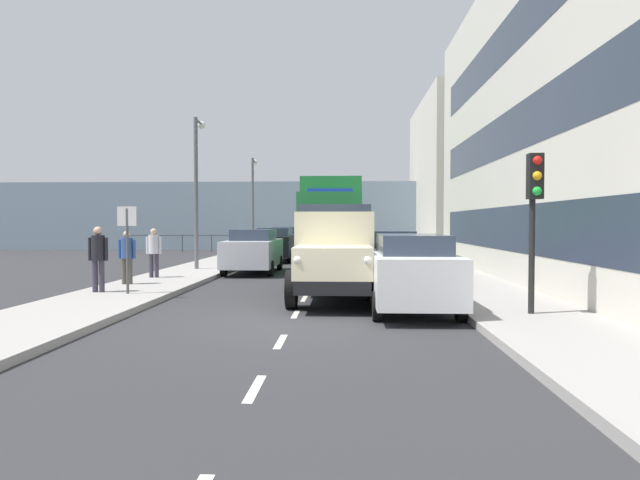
{
  "coord_description": "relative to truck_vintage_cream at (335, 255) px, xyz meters",
  "views": [
    {
      "loc": [
        -1.08,
        10.84,
        1.98
      ],
      "look_at": [
        0.08,
        -13.86,
        1.21
      ],
      "focal_mm": 30.87,
      "sensor_mm": 36.0,
      "label": 1
    }
  ],
  "objects": [
    {
      "name": "ground_plane",
      "position": [
        0.8,
        -4.47,
        -1.18
      ],
      "size": [
        80.0,
        80.0,
        0.0
      ],
      "primitive_type": "plane",
      "color": "#2D2D30"
    },
    {
      "name": "sidewalk_left",
      "position": [
        -4.03,
        -4.47,
        -1.1
      ],
      "size": [
        2.66,
        38.04,
        0.15
      ],
      "primitive_type": "cube",
      "color": "#9E9993",
      "rests_on": "ground_plane"
    },
    {
      "name": "sidewalk_right",
      "position": [
        5.63,
        -4.47,
        -1.1
      ],
      "size": [
        2.66,
        38.04,
        0.15
      ],
      "primitive_type": "cube",
      "color": "#9E9993",
      "rests_on": "ground_plane"
    },
    {
      "name": "road_centreline_markings",
      "position": [
        0.8,
        -3.9,
        -1.17
      ],
      "size": [
        0.12,
        34.2,
        0.01
      ],
      "color": "silver",
      "rests_on": "ground_plane"
    },
    {
      "name": "building_terrace",
      "position": [
        -8.72,
        -2.95,
        4.2
      ],
      "size": [
        6.76,
        23.98,
        10.75
      ],
      "color": "beige",
      "rests_on": "ground_plane"
    },
    {
      "name": "building_far_block",
      "position": [
        -8.73,
        -23.74,
        3.91
      ],
      "size": [
        6.75,
        12.86,
        10.18
      ],
      "color": "beige",
      "rests_on": "ground_plane"
    },
    {
      "name": "sea_horizon",
      "position": [
        0.8,
        -26.49,
        1.32
      ],
      "size": [
        80.0,
        0.8,
        5.0
      ],
      "primitive_type": "cube",
      "color": "gray",
      "rests_on": "ground_plane"
    },
    {
      "name": "seawall_railing",
      "position": [
        0.8,
        -22.89,
        -0.26
      ],
      "size": [
        28.08,
        0.08,
        1.2
      ],
      "color": "#4C5156",
      "rests_on": "ground_plane"
    },
    {
      "name": "truck_vintage_cream",
      "position": [
        0.0,
        0.0,
        0.0
      ],
      "size": [
        2.17,
        5.64,
        2.43
      ],
      "color": "black",
      "rests_on": "ground_plane"
    },
    {
      "name": "lorry_cargo_green",
      "position": [
        0.33,
        -10.14,
        0.9
      ],
      "size": [
        2.58,
        8.2,
        3.87
      ],
      "color": "#1E7033",
      "rests_on": "ground_plane"
    },
    {
      "name": "car_white_kerbside_near",
      "position": [
        -1.75,
        1.41,
        -0.28
      ],
      "size": [
        1.85,
        4.56,
        1.72
      ],
      "color": "white",
      "rests_on": "ground_plane"
    },
    {
      "name": "car_navy_kerbside_1",
      "position": [
        -1.75,
        -4.18,
        -0.28
      ],
      "size": [
        1.75,
        4.35,
        1.72
      ],
      "color": "navy",
      "rests_on": "ground_plane"
    },
    {
      "name": "car_silver_oppositeside_0",
      "position": [
        3.35,
        -7.61,
        -0.28
      ],
      "size": [
        1.93,
        4.42,
        1.72
      ],
      "color": "#B7BABF",
      "rests_on": "ground_plane"
    },
    {
      "name": "car_black_oppositeside_1",
      "position": [
        3.35,
        -14.19,
        -0.28
      ],
      "size": [
        1.97,
        4.34,
        1.72
      ],
      "color": "black",
      "rests_on": "ground_plane"
    },
    {
      "name": "car_teal_oppositeside_2",
      "position": [
        3.35,
        -19.68,
        -0.28
      ],
      "size": [
        1.96,
        4.11,
        1.72
      ],
      "color": "#1E6670",
      "rests_on": "ground_plane"
    },
    {
      "name": "pedestrian_in_dark_coat",
      "position": [
        6.25,
        -0.32,
        -0.01
      ],
      "size": [
        0.53,
        0.34,
        1.73
      ],
      "color": "#383342",
      "rests_on": "sidewalk_right"
    },
    {
      "name": "pedestrian_couple_a",
      "position": [
        6.24,
        -2.21,
        -0.1
      ],
      "size": [
        0.53,
        0.34,
        1.59
      ],
      "color": "#4C473D",
      "rests_on": "sidewalk_right"
    },
    {
      "name": "pedestrian_near_railing",
      "position": [
        6.14,
        -4.22,
        -0.07
      ],
      "size": [
        0.53,
        0.34,
        1.64
      ],
      "color": "#383342",
      "rests_on": "sidewalk_right"
    },
    {
      "name": "traffic_light_near",
      "position": [
        -4.02,
        2.74,
        1.29
      ],
      "size": [
        0.28,
        0.41,
        3.2
      ],
      "color": "black",
      "rests_on": "sidewalk_left"
    },
    {
      "name": "lamp_post_promenade",
      "position": [
        5.67,
        -7.93,
        2.59
      ],
      "size": [
        0.32,
        1.14,
        6.02
      ],
      "color": "#59595B",
      "rests_on": "sidewalk_right"
    },
    {
      "name": "lamp_post_far",
      "position": [
        5.58,
        -20.72,
        2.53
      ],
      "size": [
        0.32,
        1.14,
        5.91
      ],
      "color": "#59595B",
      "rests_on": "sidewalk_right"
    },
    {
      "name": "street_sign",
      "position": [
        5.36,
        -0.05,
        0.5
      ],
      "size": [
        0.5,
        0.07,
        2.25
      ],
      "color": "#4C4C4C",
      "rests_on": "sidewalk_right"
    }
  ]
}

